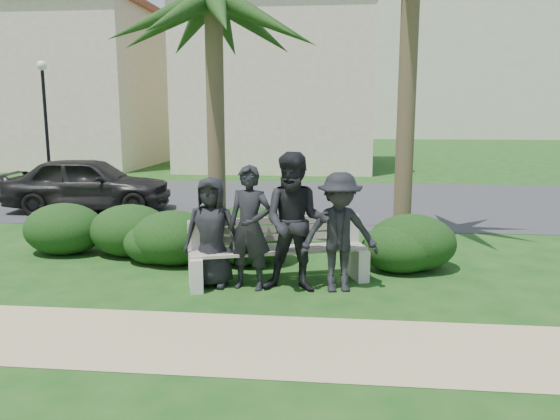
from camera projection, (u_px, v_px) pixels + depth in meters
The scene contains 21 objects.
ground at pixel (216, 288), 7.65m from camera, with size 160.00×160.00×0.00m, color #134112.
footpath at pixel (179, 340), 5.89m from camera, with size 30.00×1.60×0.01m, color tan.
asphalt_street at pixel (278, 200), 15.49m from camera, with size 160.00×8.00×0.01m, color #2D2D30.
stucco_bldg_left at pixel (50, 87), 25.88m from camera, with size 10.40×8.40×7.30m.
stucco_bldg_right at pixel (280, 85), 24.74m from camera, with size 8.40×8.40×7.30m.
hotel_tower at pixel (458, 8), 57.71m from camera, with size 26.00×18.00×37.30m.
street_lamp at pixel (44, 99), 19.82m from camera, with size 0.36×0.36×4.29m.
park_bench at pixel (279, 255), 7.86m from camera, with size 2.72×1.34×0.89m.
man_a at pixel (212, 232), 7.62m from camera, with size 0.76×0.49×1.55m, color black.
man_b at pixel (250, 228), 7.49m from camera, with size 0.63×0.41×1.72m, color black.
man_c at pixel (296, 223), 7.38m from camera, with size 0.93×0.72×1.91m, color black.
man_d at pixel (339, 232), 7.39m from camera, with size 1.06×0.61×1.64m, color black.
hedge_a at pixel (64, 227), 9.51m from camera, with size 1.39×1.15×0.91m, color black.
hedge_b at pixel (173, 236), 8.85m from camera, with size 1.37×1.13×0.89m, color black.
hedge_c at pixel (156, 242), 8.89m from camera, with size 1.06×0.87×0.69m, color black.
hedge_d at pixel (247, 233), 8.90m from camera, with size 1.48×1.22×0.96m, color black.
hedge_e at pixel (400, 246), 8.42m from camera, with size 1.19×0.98×0.77m, color black.
hedge_f at pixel (412, 241), 8.53m from camera, with size 1.37×1.13×0.89m, color black.
hedge_extra at pixel (130, 229), 9.38m from camera, with size 1.39×1.15×0.91m, color black.
palm_left at pixel (213, 4), 9.47m from camera, with size 3.00×3.00×5.25m.
car_a at pixel (89, 184), 13.59m from camera, with size 1.61×4.00×1.36m, color black.
Camera 1 is at (1.67, -7.21, 2.41)m, focal length 35.00 mm.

